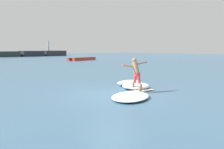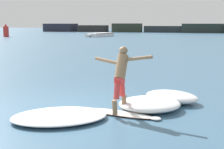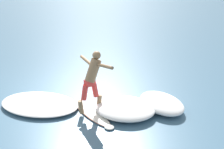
# 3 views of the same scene
# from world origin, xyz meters

# --- Properties ---
(ground_plane) EXTENTS (200.00, 200.00, 0.00)m
(ground_plane) POSITION_xyz_m (0.00, 0.00, 0.00)
(ground_plane) COLOR #3F6581
(rock_jetty_breakwater) EXTENTS (64.61, 4.93, 5.05)m
(rock_jetty_breakwater) POSITION_xyz_m (0.95, 62.00, 0.88)
(rock_jetty_breakwater) COLOR #282834
(rock_jetty_breakwater) RESTS_ON ground
(surfboard) EXTENTS (2.14, 0.86, 0.21)m
(surfboard) POSITION_xyz_m (1.52, -0.35, 0.04)
(surfboard) COLOR white
(surfboard) RESTS_ON ground
(surfer) EXTENTS (1.60, 0.79, 1.70)m
(surfer) POSITION_xyz_m (1.50, -0.25, 1.08)
(surfer) COLOR #8C6C4C
(surfer) RESTS_ON surfboard
(fishing_boat_near_jetty) EXTENTS (3.82, 5.86, 0.57)m
(fishing_boat_near_jetty) POSITION_xyz_m (-11.65, 40.12, 0.32)
(fishing_boat_near_jetty) COLOR white
(fishing_boat_near_jetty) RESTS_ON ground
(channel_marker_buoy) EXTENTS (0.84, 0.84, 2.01)m
(channel_marker_buoy) POSITION_xyz_m (-25.70, 35.66, 0.91)
(channel_marker_buoy) COLOR red
(channel_marker_buoy) RESTS_ON ground
(wave_foam_at_tail) EXTENTS (2.15, 2.03, 0.32)m
(wave_foam_at_tail) POSITION_xyz_m (2.17, 0.34, 0.16)
(wave_foam_at_tail) COLOR white
(wave_foam_at_tail) RESTS_ON ground
(wave_foam_at_nose) EXTENTS (2.83, 2.49, 0.19)m
(wave_foam_at_nose) POSITION_xyz_m (0.14, -1.15, 0.09)
(wave_foam_at_nose) COLOR white
(wave_foam_at_nose) RESTS_ON ground
(wave_foam_beside) EXTENTS (1.89, 1.56, 0.34)m
(wave_foam_beside) POSITION_xyz_m (2.70, 1.31, 0.17)
(wave_foam_beside) COLOR white
(wave_foam_beside) RESTS_ON ground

